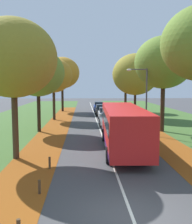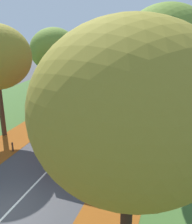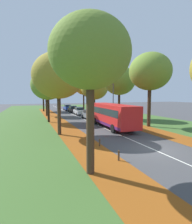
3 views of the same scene
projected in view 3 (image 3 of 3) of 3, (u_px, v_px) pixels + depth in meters
ground_plane at (152, 149)px, 13.41m from camera, size 160.00×160.00×0.00m
grass_verge_left at (27, 120)px, 28.73m from camera, size 12.00×90.00×0.01m
leaf_litter_left at (61, 124)px, 24.78m from camera, size 2.80×60.00×0.00m
grass_verge_right at (124, 116)px, 35.27m from camera, size 12.00×90.00×0.01m
leaf_litter_right at (118, 121)px, 28.06m from camera, size 2.80×60.00×0.00m
road_centre_line at (81, 118)px, 32.00m from camera, size 0.12×80.00×0.01m
tree_left_nearest at (90, 54)px, 8.66m from camera, size 4.10×4.10×8.06m
tree_left_near at (58, 76)px, 17.76m from camera, size 5.27×5.27×8.50m
tree_left_mid at (48, 85)px, 26.44m from camera, size 5.06×5.06×7.98m
tree_left_far at (46, 87)px, 34.70m from camera, size 4.87×4.87×7.94m
tree_left_distant at (43, 86)px, 44.90m from camera, size 5.89×5.89×9.23m
tree_right_near at (150, 72)px, 22.54m from camera, size 5.40×5.40×9.62m
tree_right_mid at (119, 81)px, 30.23m from camera, size 5.55×5.55×9.17m
tree_right_far at (95, 87)px, 40.17m from camera, size 6.29×6.29×8.80m
tree_right_distant at (84, 87)px, 48.58m from camera, size 4.59×4.59×8.44m
bollard_nearest at (119, 155)px, 10.98m from camera, size 0.12×0.12×0.66m
bollard_second at (100, 143)px, 14.07m from camera, size 0.12×0.12×0.60m
bollard_third at (87, 134)px, 17.13m from camera, size 0.12×0.12×0.66m
streetlamp_right at (111, 98)px, 28.09m from camera, size 1.89×0.28×6.00m
bus at (111, 114)px, 22.36m from camera, size 2.94×10.49×2.98m
car_grey_lead at (89, 114)px, 30.32m from camera, size 1.80×4.21×1.62m
car_silver_following at (79, 111)px, 37.02m from camera, size 1.82×4.22×1.62m
car_black_third_in_line at (73, 109)px, 41.80m from camera, size 1.85×4.24×1.62m
car_blue_fourth_in_line at (68, 108)px, 47.37m from camera, size 1.82×4.22×1.62m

